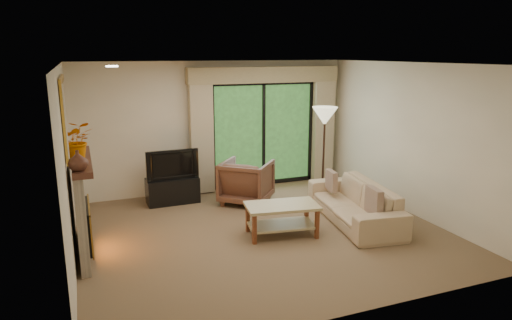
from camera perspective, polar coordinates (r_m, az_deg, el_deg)
name	(u,v)px	position (r m, az deg, el deg)	size (l,w,h in m)	color
floor	(263,232)	(7.28, 0.87, -8.97)	(5.50, 5.50, 0.00)	brown
ceiling	(264,64)	(6.74, 0.95, 11.95)	(5.50, 5.50, 0.00)	silver
wall_back	(216,127)	(9.21, -4.98, 4.16)	(5.00, 5.00, 0.00)	beige
wall_front	(356,200)	(4.75, 12.40, -4.92)	(5.00, 5.00, 0.00)	beige
wall_left	(67,168)	(6.41, -22.52, -0.90)	(5.00, 5.00, 0.00)	beige
wall_right	(411,139)	(8.31, 18.77, 2.49)	(5.00, 5.00, 0.00)	beige
fireplace	(81,207)	(6.76, -21.02, -5.48)	(0.24, 1.70, 1.37)	gray
mirror	(66,116)	(6.49, -22.70, 5.11)	(0.07, 1.45, 1.02)	gold
sliding_door	(263,134)	(9.53, 0.91, 3.29)	(2.26, 0.10, 2.16)	black
curtain_left	(202,134)	(8.99, -6.83, 3.23)	(0.45, 0.18, 2.35)	tan
curtain_right	(323,126)	(10.00, 8.36, 4.20)	(0.45, 0.18, 2.35)	tan
cornice	(265,75)	(9.31, 1.15, 10.61)	(3.20, 0.24, 0.32)	tan
media_console	(173,190)	(8.70, -10.38, -3.76)	(0.95, 0.43, 0.48)	black
tv	(171,164)	(8.56, -10.52, -0.45)	(0.96, 0.13, 0.55)	black
armchair	(246,182)	(8.53, -1.21, -2.72)	(0.86, 0.89, 0.81)	brown
sofa	(354,202)	(7.81, 12.17, -5.21)	(2.19, 0.86, 0.64)	tan
pillow_near	(374,201)	(7.21, 14.52, -5.02)	(0.11, 0.41, 0.41)	brown
pillow_far	(331,181)	(8.22, 9.41, -2.57)	(0.10, 0.36, 0.36)	brown
coffee_table	(282,220)	(7.09, 3.23, -7.47)	(1.10, 0.61, 0.50)	tan
floor_lamp	(323,154)	(8.73, 8.43, 0.79)	(0.48, 0.48, 1.77)	beige
vase	(78,160)	(5.88, -21.39, -0.06)	(0.24, 0.24, 0.25)	#49261B
branches	(76,140)	(6.47, -21.53, 2.31)	(0.46, 0.40, 0.52)	#CD6803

